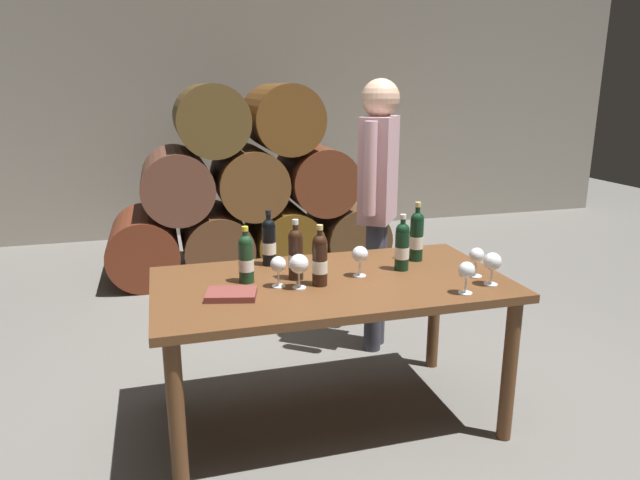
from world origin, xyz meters
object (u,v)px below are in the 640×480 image
object	(u,v)px
dining_table	(331,298)
wine_glass_1	(492,262)
wine_bottle_0	(417,236)
wine_bottle_5	(402,246)
wine_bottle_2	(320,259)
wine_bottle_4	(246,258)
sommelier_presenting	(378,191)
tasting_notebook	(231,294)
wine_bottle_1	(269,241)
wine_bottle_3	(296,254)
wine_glass_4	(360,255)
wine_glass_0	(278,265)
wine_glass_5	(477,256)
wine_glass_3	(467,271)
wine_glass_2	(299,265)

from	to	relation	value
dining_table	wine_glass_1	distance (m)	0.79
wine_bottle_0	wine_bottle_5	world-z (taller)	wine_bottle_0
wine_bottle_2	wine_bottle_4	world-z (taller)	wine_bottle_2
wine_bottle_2	sommelier_presenting	bearing A→B (deg)	53.12
wine_glass_1	tasting_notebook	xyz separation A→B (m)	(-1.21, 0.17, -0.10)
wine_bottle_0	wine_bottle_1	size ratio (longest dim) A/B	1.08
wine_bottle_3	wine_glass_4	xyz separation A→B (m)	(0.31, -0.05, -0.02)
wine_glass_4	sommelier_presenting	size ratio (longest dim) A/B	0.09
dining_table	wine_glass_1	size ratio (longest dim) A/B	10.73
wine_glass_0	sommelier_presenting	distance (m)	1.12
wine_bottle_2	dining_table	bearing A→B (deg)	35.24
wine_bottle_0	wine_glass_0	world-z (taller)	wine_bottle_0
sommelier_presenting	wine_bottle_0	bearing A→B (deg)	-89.33
wine_bottle_2	wine_bottle_4	distance (m)	0.35
wine_bottle_3	wine_glass_0	size ratio (longest dim) A/B	2.00
wine_glass_1	wine_bottle_5	bearing A→B (deg)	133.89
wine_bottle_3	wine_glass_1	size ratio (longest dim) A/B	1.88
wine_glass_5	sommelier_presenting	bearing A→B (deg)	101.00
wine_bottle_3	wine_bottle_5	xyz separation A→B (m)	(0.55, -0.01, -0.00)
dining_table	wine_bottle_5	xyz separation A→B (m)	(0.39, 0.06, 0.22)
wine_bottle_0	wine_glass_3	world-z (taller)	wine_bottle_0
wine_glass_3	tasting_notebook	size ratio (longest dim) A/B	0.68
wine_bottle_3	wine_bottle_5	world-z (taller)	wine_bottle_3
wine_bottle_1	wine_glass_5	size ratio (longest dim) A/B	2.00
wine_glass_0	tasting_notebook	size ratio (longest dim) A/B	0.67
wine_bottle_2	wine_bottle_5	world-z (taller)	wine_bottle_2
wine_bottle_4	wine_glass_3	distance (m)	1.02
wine_bottle_2	tasting_notebook	xyz separation A→B (m)	(-0.42, -0.05, -0.11)
dining_table	wine_glass_2	size ratio (longest dim) A/B	10.34
dining_table	wine_glass_3	size ratio (longest dim) A/B	11.32
dining_table	wine_glass_2	xyz separation A→B (m)	(-0.18, -0.07, 0.21)
wine_glass_0	wine_bottle_4	bearing A→B (deg)	141.66
wine_glass_3	wine_glass_4	world-z (taller)	wine_glass_4
wine_bottle_4	wine_bottle_5	xyz separation A→B (m)	(0.79, -0.02, 0.01)
wine_bottle_2	wine_bottle_5	bearing A→B (deg)	13.31
dining_table	wine_bottle_4	world-z (taller)	wine_bottle_4
wine_bottle_3	wine_glass_0	world-z (taller)	wine_bottle_3
wine_bottle_5	wine_glass_2	world-z (taller)	wine_bottle_5
wine_bottle_1	sommelier_presenting	size ratio (longest dim) A/B	0.17
dining_table	wine_bottle_0	xyz separation A→B (m)	(0.54, 0.19, 0.23)
wine_bottle_1	wine_bottle_3	distance (m)	0.27
wine_glass_2	wine_glass_5	xyz separation A→B (m)	(0.88, -0.07, -0.01)
wine_bottle_4	wine_glass_4	bearing A→B (deg)	-6.64
wine_glass_0	sommelier_presenting	world-z (taller)	sommelier_presenting
wine_glass_2	wine_glass_5	distance (m)	0.88
dining_table	sommelier_presenting	world-z (taller)	sommelier_presenting
wine_glass_5	wine_bottle_3	bearing A→B (deg)	166.43
wine_glass_2	wine_glass_4	bearing A→B (deg)	14.68
dining_table	wine_glass_0	world-z (taller)	wine_glass_0
dining_table	wine_glass_1	bearing A→B (deg)	-20.72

